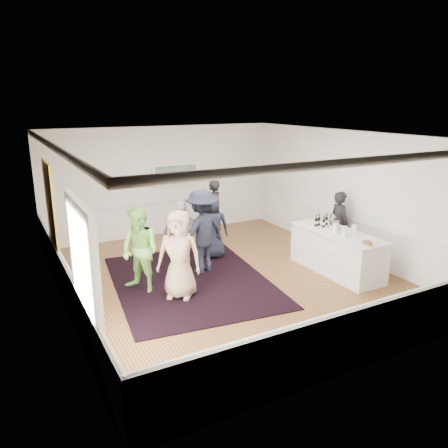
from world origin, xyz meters
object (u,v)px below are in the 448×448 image
bartender (339,224)px  guest_green (140,250)px  guest_dark_a (202,231)px  nut_bowl (367,243)px  guest_navy (213,227)px  guest_dark_b (213,211)px  guest_lilac (183,236)px  serving_table (337,252)px  guest_tan (179,255)px  ice_bucket (334,225)px

bartender → guest_green: size_ratio=0.96×
bartender → guest_dark_a: guest_dark_a is taller
nut_bowl → guest_navy: bearing=120.8°
bartender → guest_navy: size_ratio=1.05×
guest_dark_b → nut_bowl: bearing=81.2°
guest_lilac → serving_table: bearing=168.0°
guest_dark_a → guest_navy: guest_dark_a is taller
guest_tan → guest_lilac: bearing=100.8°
guest_tan → ice_bucket: 3.80m
guest_navy → ice_bucket: bearing=157.8°
bartender → nut_bowl: size_ratio=7.16×
guest_green → guest_dark_b: bearing=98.5°
guest_lilac → guest_navy: (1.04, 0.49, -0.03)m
guest_navy → nut_bowl: guest_navy is taller
guest_lilac → nut_bowl: size_ratio=7.08×
serving_table → guest_dark_b: bearing=113.2°
guest_tan → guest_dark_b: (2.27, 2.98, -0.02)m
bartender → guest_tan: (-4.53, -0.31, 0.06)m
guest_lilac → guest_navy: guest_lilac is taller
guest_green → ice_bucket: size_ratio=6.89×
guest_green → nut_bowl: size_ratio=7.49×
serving_table → guest_dark_a: size_ratio=1.23×
guest_dark_a → nut_bowl: guest_dark_a is taller
bartender → guest_dark_b: guest_dark_b is taller
guest_tan → guest_green: (-0.59, 0.67, -0.02)m
guest_lilac → ice_bucket: guest_lilac is taller
guest_dark_a → nut_bowl: bearing=120.6°
guest_tan → ice_bucket: size_ratio=7.03×
guest_dark_a → bartender: bearing=152.9°
guest_tan → guest_navy: bearing=83.7°
guest_lilac → ice_bucket: 3.54m
guest_dark_a → ice_bucket: bearing=139.3°
serving_table → guest_tan: bearing=172.7°
guest_green → serving_table: bearing=44.8°
nut_bowl → bartender: bearing=63.2°
guest_dark_a → guest_dark_b: size_ratio=1.10×
guest_dark_a → nut_bowl: 3.64m
guest_lilac → guest_navy: bearing=-137.0°
serving_table → guest_navy: size_ratio=1.49×
serving_table → guest_green: guest_green is taller
guest_tan → guest_navy: guest_tan is taller
guest_lilac → guest_dark_a: 0.47m
serving_table → guest_lilac: bearing=150.3°
guest_lilac → guest_dark_a: bearing=162.2°
guest_navy → guest_dark_b: bearing=-95.0°
nut_bowl → guest_dark_b: bearing=106.8°
serving_table → nut_bowl: (-0.13, -1.00, 0.52)m
guest_dark_a → nut_bowl: size_ratio=8.21×
serving_table → bartender: (0.78, 0.80, 0.36)m
guest_lilac → nut_bowl: guest_lilac is taller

